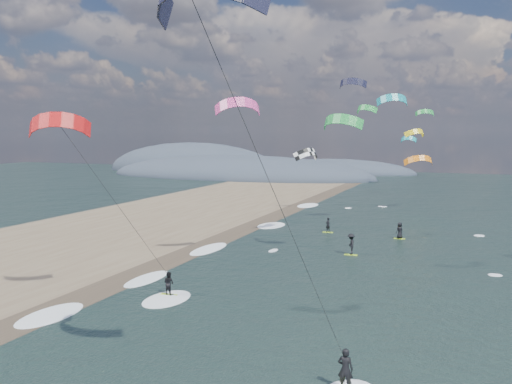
% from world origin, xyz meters
% --- Properties ---
extents(wet_sand_strip, '(3.00, 240.00, 0.00)m').
position_xyz_m(wet_sand_strip, '(-12.00, 10.00, 0.00)').
color(wet_sand_strip, '#382D23').
rests_on(wet_sand_strip, ground).
extents(coastal_hills, '(80.00, 41.00, 15.00)m').
position_xyz_m(coastal_hills, '(-44.84, 107.86, 0.00)').
color(coastal_hills, '#3D4756').
rests_on(coastal_hills, ground).
extents(kitesurfer_near_a, '(7.94, 8.82, 16.27)m').
position_xyz_m(kitesurfer_near_a, '(3.38, -2.31, 12.48)').
color(kitesurfer_near_a, '#BFF22A').
rests_on(kitesurfer_near_a, ground).
extents(kitesurfer_near_b, '(6.92, 8.77, 12.43)m').
position_xyz_m(kitesurfer_near_b, '(-9.36, 7.83, 7.61)').
color(kitesurfer_near_b, '#BFF22A').
rests_on(kitesurfer_near_b, ground).
extents(far_kitesurfers, '(8.57, 10.85, 1.86)m').
position_xyz_m(far_kitesurfers, '(1.58, 31.94, 0.89)').
color(far_kitesurfers, '#BFF22A').
rests_on(far_kitesurfers, ground).
extents(bg_kite_field, '(13.59, 72.77, 10.74)m').
position_xyz_m(bg_kite_field, '(-0.16, 53.24, 11.83)').
color(bg_kite_field, green).
rests_on(bg_kite_field, ground).
extents(shoreline_surf, '(2.40, 79.40, 0.11)m').
position_xyz_m(shoreline_surf, '(-10.80, 14.75, 0.00)').
color(shoreline_surf, white).
rests_on(shoreline_surf, ground).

